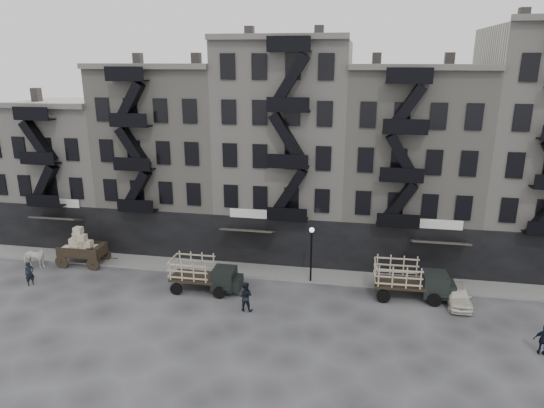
% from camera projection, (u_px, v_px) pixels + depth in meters
% --- Properties ---
extents(ground, '(140.00, 140.00, 0.00)m').
position_uv_depth(ground, '(263.00, 295.00, 33.56)').
color(ground, '#38383A').
rests_on(ground, ground).
extents(sidewalk, '(55.00, 2.50, 0.15)m').
position_uv_depth(sidewalk, '(273.00, 272.00, 37.07)').
color(sidewalk, slate).
rests_on(sidewalk, ground).
extents(building_west, '(10.00, 11.35, 13.20)m').
position_uv_depth(building_west, '(71.00, 169.00, 44.52)').
color(building_west, '#A5A197').
rests_on(building_west, ground).
extents(building_midwest, '(10.00, 11.35, 16.20)m').
position_uv_depth(building_midwest, '(173.00, 157.00, 42.36)').
color(building_midwest, gray).
rests_on(building_midwest, ground).
extents(building_center, '(10.00, 11.35, 18.20)m').
position_uv_depth(building_center, '(286.00, 149.00, 40.35)').
color(building_center, '#A5A197').
rests_on(building_center, ground).
extents(building_mideast, '(10.00, 11.35, 16.20)m').
position_uv_depth(building_mideast, '(409.00, 165.00, 38.92)').
color(building_mideast, gray).
rests_on(building_mideast, ground).
extents(lamp_post, '(0.36, 0.36, 4.28)m').
position_uv_depth(lamp_post, '(311.00, 247.00, 34.69)').
color(lamp_post, black).
rests_on(lamp_post, ground).
extents(horse, '(2.10, 1.08, 1.72)m').
position_uv_depth(horse, '(34.00, 258.00, 37.71)').
color(horse, silver).
rests_on(horse, ground).
extents(wagon, '(3.71, 2.04, 3.11)m').
position_uv_depth(wagon, '(81.00, 244.00, 38.11)').
color(wagon, black).
rests_on(wagon, ground).
extents(stake_truck_west, '(4.99, 2.10, 2.49)m').
position_uv_depth(stake_truck_west, '(204.00, 272.00, 33.88)').
color(stake_truck_west, black).
rests_on(stake_truck_west, ground).
extents(stake_truck_east, '(5.36, 2.33, 2.66)m').
position_uv_depth(stake_truck_east, '(411.00, 277.00, 32.83)').
color(stake_truck_east, black).
rests_on(stake_truck_east, ground).
extents(car_east, '(1.54, 3.75, 1.27)m').
position_uv_depth(car_east, '(458.00, 295.00, 32.25)').
color(car_east, silver).
rests_on(car_east, ground).
extents(pedestrian_west, '(0.72, 0.77, 1.77)m').
position_uv_depth(pedestrian_west, '(30.00, 274.00, 34.88)').
color(pedestrian_west, black).
rests_on(pedestrian_west, ground).
extents(pedestrian_mid, '(1.01, 0.81, 1.98)m').
position_uv_depth(pedestrian_mid, '(245.00, 296.00, 31.32)').
color(pedestrian_mid, black).
rests_on(pedestrian_mid, ground).
extents(policeman, '(1.09, 0.57, 1.79)m').
position_uv_depth(policeman, '(544.00, 340.00, 26.66)').
color(policeman, black).
rests_on(policeman, ground).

